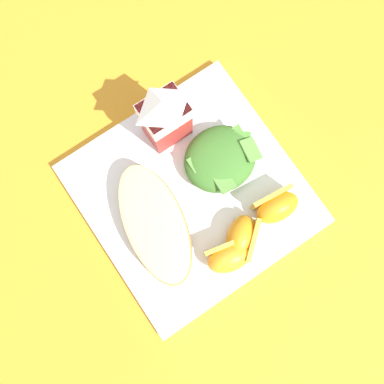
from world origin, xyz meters
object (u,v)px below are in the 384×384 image
Objects in this scene: cheesy_pizza_bread at (155,224)px; green_salad_pile at (220,159)px; white_plate at (192,194)px; orange_wedge_front at (229,256)px; orange_wedge_rear at (277,206)px; orange_wedge_middle at (242,238)px; milk_carton at (165,116)px.

cheesy_pizza_bread is 1.77× the size of green_salad_pile.
orange_wedge_front is at bearing -94.92° from white_plate.
orange_wedge_front reaches higher than cheesy_pizza_bread.
orange_wedge_middle is at bearing -172.98° from orange_wedge_rear.
green_salad_pile reaches higher than cheesy_pizza_bread.
green_salad_pile is 1.56× the size of orange_wedge_front.
cheesy_pizza_bread is 0.14m from milk_carton.
green_salad_pile and orange_wedge_rear have the same top height.
green_salad_pile is at bearing 14.79° from white_plate.
orange_wedge_front is at bearing -158.60° from orange_wedge_middle.
milk_carton is (0.09, 0.10, 0.04)m from cheesy_pizza_bread.
orange_wedge_front is at bearing -119.61° from green_salad_pile.
orange_wedge_rear is (0.09, 0.02, 0.00)m from orange_wedge_front.
cheesy_pizza_bread is at bearing -168.85° from green_salad_pile.
milk_carton is at bearing 77.08° from white_plate.
milk_carton is (0.02, 0.09, 0.07)m from white_plate.
milk_carton is at bearing 113.66° from green_salad_pile.
green_salad_pile is 1.63× the size of orange_wedge_rear.
orange_wedge_middle is at bearing -109.89° from green_salad_pile.
orange_wedge_front is at bearing -57.55° from cheesy_pizza_bread.
white_plate is at bearing 135.28° from orange_wedge_rear.
orange_wedge_front is 0.96× the size of orange_wedge_middle.
orange_wedge_front and orange_wedge_rear have the same top height.
white_plate is at bearing 102.06° from orange_wedge_middle.
green_salad_pile is (0.06, 0.01, 0.03)m from white_plate.
milk_carton is 0.19m from orange_wedge_rear.
cheesy_pizza_bread is (-0.07, -0.01, 0.03)m from white_plate.
white_plate is 4.41× the size of orange_wedge_rear.
green_salad_pile and orange_wedge_front have the same top height.
cheesy_pizza_bread is at bearing 136.89° from orange_wedge_middle.
green_salad_pile is (0.12, 0.02, 0.00)m from cheesy_pizza_bread.
cheesy_pizza_bread is at bearing -130.23° from milk_carton.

